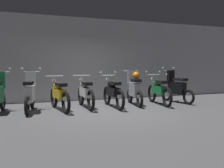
{
  "coord_description": "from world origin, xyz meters",
  "views": [
    {
      "loc": [
        -2.62,
        -7.06,
        1.35
      ],
      "look_at": [
        0.44,
        0.79,
        0.75
      ],
      "focal_mm": 41.57,
      "sensor_mm": 36.0,
      "label": 1
    }
  ],
  "objects": [
    {
      "name": "motorbike_slot_6",
      "position": [
        2.14,
        0.68,
        0.49
      ],
      "size": [
        0.59,
        1.94,
        1.15
      ],
      "color": "black",
      "rests_on": "ground"
    },
    {
      "name": "motorbike_slot_2",
      "position": [
        -1.29,
        0.73,
        0.49
      ],
      "size": [
        0.56,
        1.95,
        1.03
      ],
      "color": "black",
      "rests_on": "ground"
    },
    {
      "name": "motorbike_slot_4",
      "position": [
        0.43,
        0.68,
        0.49
      ],
      "size": [
        0.59,
        1.95,
        1.15
      ],
      "color": "black",
      "rests_on": "ground"
    },
    {
      "name": "motorbike_slot_5",
      "position": [
        1.29,
        0.86,
        0.57
      ],
      "size": [
        0.56,
        1.67,
        1.18
      ],
      "color": "black",
      "rests_on": "ground"
    },
    {
      "name": "back_wall",
      "position": [
        0.0,
        2.81,
        1.59
      ],
      "size": [
        16.0,
        0.3,
        3.18
      ],
      "primitive_type": "cube",
      "color": "#ADADB2",
      "rests_on": "ground"
    },
    {
      "name": "motorbike_slot_7",
      "position": [
        2.99,
        0.86,
        0.53
      ],
      "size": [
        0.59,
        1.68,
        1.29
      ],
      "color": "black",
      "rests_on": "ground"
    },
    {
      "name": "ground_plane",
      "position": [
        0.0,
        0.0,
        0.0
      ],
      "size": [
        80.0,
        80.0,
        0.0
      ],
      "primitive_type": "plane",
      "color": "#4C4C4F"
    },
    {
      "name": "motorbike_slot_1",
      "position": [
        -2.13,
        0.76,
        0.53
      ],
      "size": [
        0.58,
        1.67,
        1.29
      ],
      "color": "black",
      "rests_on": "ground"
    },
    {
      "name": "motorbike_slot_3",
      "position": [
        -0.43,
        0.9,
        0.49
      ],
      "size": [
        0.56,
        1.95,
        1.03
      ],
      "color": "black",
      "rests_on": "ground"
    }
  ]
}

